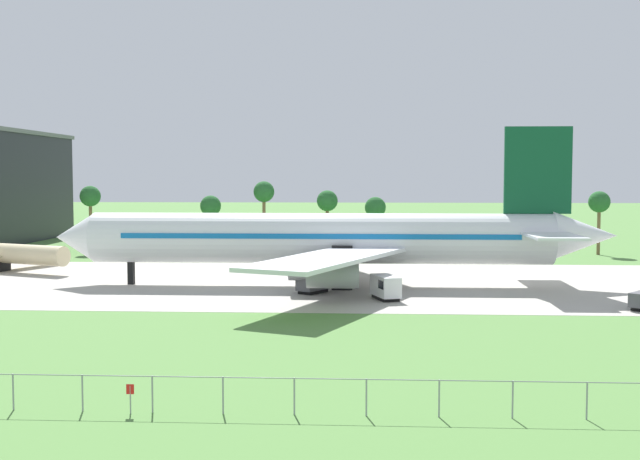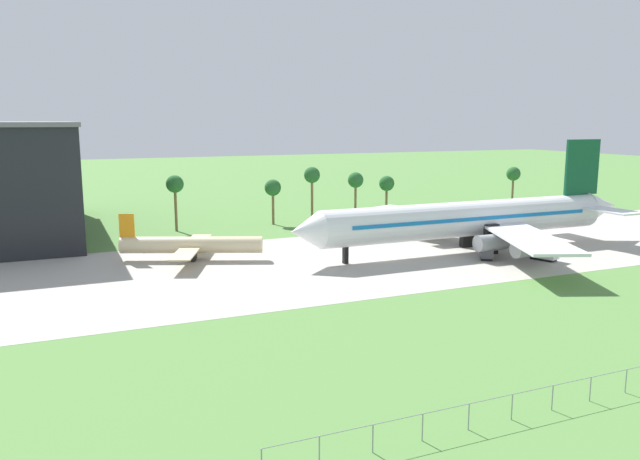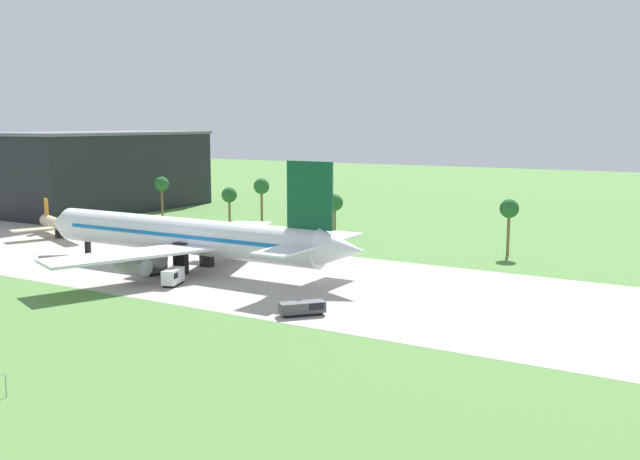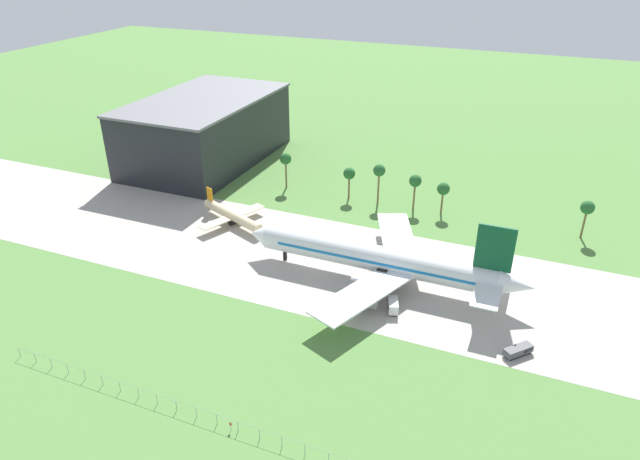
{
  "view_description": "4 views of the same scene",
  "coord_description": "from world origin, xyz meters",
  "views": [
    {
      "loc": [
        19.84,
        -98.62,
        13.28
      ],
      "look_at": [
        14.52,
        -2.45,
        6.76
      ],
      "focal_mm": 45.0,
      "sensor_mm": 36.0,
      "label": 1
    },
    {
      "loc": [
        -51.11,
        -89.86,
        22.55
      ],
      "look_at": [
        -13.11,
        -2.45,
        5.76
      ],
      "focal_mm": 35.0,
      "sensor_mm": 36.0,
      "label": 2
    },
    {
      "loc": [
        96.21,
        -93.74,
        24.74
      ],
      "look_at": [
        42.15,
        -2.45,
        8.79
      ],
      "focal_mm": 40.0,
      "sensor_mm": 36.0,
      "label": 3
    },
    {
      "loc": [
        46.22,
        -111.97,
        72.9
      ],
      "look_at": [
        -2.37,
        5.0,
        6.0
      ],
      "focal_mm": 32.0,
      "sensor_mm": 36.0,
      "label": 4
    }
  ],
  "objects": [
    {
      "name": "jet_airliner",
      "position": [
        16.23,
        -2.45,
        5.7
      ],
      "size": [
        67.68,
        54.15,
        19.1
      ],
      "color": "white",
      "rests_on": "ground_plane"
    },
    {
      "name": "catering_van",
      "position": [
        14.02,
        -8.77,
        1.41
      ],
      "size": [
        3.87,
        4.42,
        2.63
      ],
      "color": "black",
      "rests_on": "ground_plane"
    },
    {
      "name": "baggage_tug",
      "position": [
        22.2,
        -13.22,
        1.4
      ],
      "size": [
        3.35,
        4.9,
        2.6
      ],
      "color": "black",
      "rests_on": "ground_plane"
    },
    {
      "name": "taxiway_strip",
      "position": [
        0.0,
        0.0,
        0.01
      ],
      "size": [
        320.0,
        44.0,
        0.02
      ],
      "color": "#A8A399",
      "rests_on": "ground_plane"
    },
    {
      "name": "regional_aircraft",
      "position": [
        -30.77,
        9.65,
        2.55
      ],
      "size": [
        22.26,
        20.34,
        7.75
      ],
      "color": "beige",
      "rests_on": "ground_plane"
    },
    {
      "name": "ground_plane",
      "position": [
        0.0,
        0.0,
        0.0
      ],
      "size": [
        600.0,
        600.0,
        0.0
      ],
      "primitive_type": "plane",
      "color": "#517F3D"
    },
    {
      "name": "palm_tree_row",
      "position": [
        10.41,
        38.21,
        8.79
      ],
      "size": [
        90.64,
        3.6,
        12.36
      ],
      "color": "brown",
      "rests_on": "ground_plane"
    }
  ]
}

